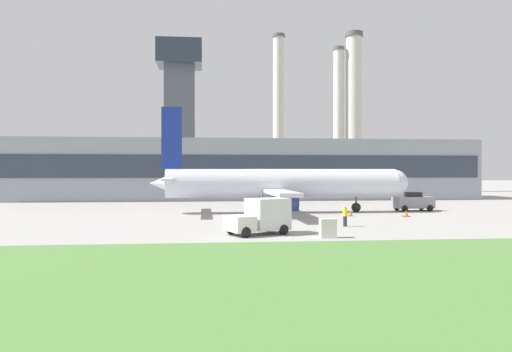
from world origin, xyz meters
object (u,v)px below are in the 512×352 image
at_px(airplane, 279,184).
at_px(ground_crew_person, 345,216).
at_px(pushback_tug, 413,202).
at_px(baggage_truck, 261,217).

distance_m(airplane, ground_crew_person, 14.14).
relative_size(pushback_tug, baggage_truck, 0.91).
height_order(baggage_truck, ground_crew_person, baggage_truck).
bearing_deg(airplane, pushback_tug, 3.67).
xyz_separation_m(airplane, pushback_tug, (15.04, 0.97, -2.07)).
bearing_deg(airplane, baggage_truck, -102.34).
relative_size(airplane, baggage_truck, 5.78).
relative_size(airplane, pushback_tug, 6.36).
bearing_deg(ground_crew_person, pushback_tug, 50.83).
xyz_separation_m(baggage_truck, ground_crew_person, (7.05, 4.14, -0.33)).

